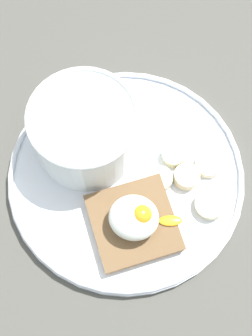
# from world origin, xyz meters

# --- Properties ---
(ground_plane) EXTENTS (1.20, 1.20, 0.02)m
(ground_plane) POSITION_xyz_m (0.00, 0.00, 0.01)
(ground_plane) COLOR #4D4C46
(ground_plane) RESTS_ON ground
(plate) EXTENTS (0.27, 0.27, 0.02)m
(plate) POSITION_xyz_m (0.00, 0.00, 0.03)
(plate) COLOR white
(plate) RESTS_ON ground_plane
(oatmeal_bowl) EXTENTS (0.12, 0.12, 0.07)m
(oatmeal_bowl) POSITION_xyz_m (-0.05, 0.03, 0.07)
(oatmeal_bowl) COLOR white
(oatmeal_bowl) RESTS_ON plate
(toast_slice) EXTENTS (0.12, 0.12, 0.01)m
(toast_slice) POSITION_xyz_m (0.02, -0.06, 0.04)
(toast_slice) COLOR brown
(toast_slice) RESTS_ON plate
(poached_egg) EXTENTS (0.08, 0.05, 0.04)m
(poached_egg) POSITION_xyz_m (0.02, -0.06, 0.06)
(poached_egg) COLOR white
(poached_egg) RESTS_ON toast_slice
(banana_slice_front) EXTENTS (0.03, 0.03, 0.01)m
(banana_slice_front) POSITION_xyz_m (0.09, 0.03, 0.03)
(banana_slice_front) COLOR #F3E4C0
(banana_slice_front) RESTS_ON plate
(banana_slice_left) EXTENTS (0.04, 0.04, 0.01)m
(banana_slice_left) POSITION_xyz_m (0.05, 0.03, 0.04)
(banana_slice_left) COLOR beige
(banana_slice_left) RESTS_ON plate
(banana_slice_back) EXTENTS (0.04, 0.04, 0.02)m
(banana_slice_back) POSITION_xyz_m (0.10, -0.02, 0.04)
(banana_slice_back) COLOR beige
(banana_slice_back) RESTS_ON plate
(banana_slice_right) EXTENTS (0.04, 0.04, 0.01)m
(banana_slice_right) POSITION_xyz_m (0.07, 0.01, 0.04)
(banana_slice_right) COLOR beige
(banana_slice_right) RESTS_ON plate
(banana_slice_inner) EXTENTS (0.04, 0.04, 0.01)m
(banana_slice_inner) POSITION_xyz_m (0.04, 0.00, 0.04)
(banana_slice_inner) COLOR #F4ECC4
(banana_slice_inner) RESTS_ON plate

